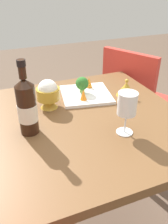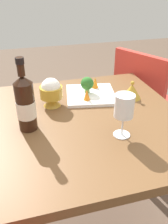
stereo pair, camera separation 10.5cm
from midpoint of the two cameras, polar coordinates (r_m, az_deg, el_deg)
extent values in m
plane|color=brown|center=(1.58, -2.08, -24.33)|extent=(8.00, 8.00, 0.00)
cube|color=brown|center=(1.09, -2.76, -2.35)|extent=(0.91, 0.91, 0.04)
cylinder|color=brown|center=(1.72, 5.50, -3.31)|extent=(0.05, 0.05, 0.68)
cylinder|color=brown|center=(1.58, -21.21, -9.01)|extent=(0.05, 0.05, 0.68)
cube|color=red|center=(1.89, 11.10, 2.89)|extent=(0.54, 0.54, 0.02)
cube|color=red|center=(1.66, 8.59, 7.23)|extent=(0.37, 0.22, 0.40)
cylinder|color=black|center=(2.20, 9.02, 0.54)|extent=(0.03, 0.03, 0.43)
cylinder|color=black|center=(2.07, 16.95, -2.50)|extent=(0.03, 0.03, 0.43)
cylinder|color=black|center=(1.95, 3.61, -3.19)|extent=(0.03, 0.03, 0.43)
cylinder|color=black|center=(1.81, 12.25, -6.98)|extent=(0.03, 0.03, 0.43)
cylinder|color=black|center=(0.97, -16.34, 0.36)|extent=(0.07, 0.07, 0.20)
cone|color=black|center=(0.92, -17.37, 6.70)|extent=(0.07, 0.07, 0.03)
cylinder|color=black|center=(0.90, -17.86, 9.61)|extent=(0.03, 0.03, 0.07)
cylinder|color=black|center=(0.90, -18.09, 10.98)|extent=(0.03, 0.03, 0.02)
cylinder|color=silver|center=(0.98, -16.25, -0.16)|extent=(0.08, 0.08, 0.07)
cylinder|color=white|center=(0.99, 6.59, -4.84)|extent=(0.07, 0.07, 0.00)
cylinder|color=white|center=(0.96, 6.74, -2.67)|extent=(0.01, 0.01, 0.08)
cylinder|color=white|center=(0.92, 7.07, 1.93)|extent=(0.08, 0.08, 0.09)
cone|color=gold|center=(1.17, -10.88, 2.04)|extent=(0.08, 0.08, 0.04)
cylinder|color=gold|center=(1.15, -11.12, 4.23)|extent=(0.11, 0.11, 0.05)
sphere|color=white|center=(1.14, -11.23, 5.25)|extent=(0.09, 0.09, 0.09)
cone|color=gold|center=(1.27, 7.66, 5.40)|extent=(0.10, 0.10, 0.07)
sphere|color=gold|center=(1.26, 7.80, 7.29)|extent=(0.02, 0.02, 0.02)
cube|color=white|center=(1.27, -1.91, 4.12)|extent=(0.29, 0.29, 0.02)
cylinder|color=#729E4C|center=(1.27, -2.82, 5.19)|extent=(0.03, 0.03, 0.03)
sphere|color=#2D6B28|center=(1.25, -2.86, 6.75)|extent=(0.07, 0.07, 0.07)
cone|color=orange|center=(1.19, -2.66, 4.06)|extent=(0.03, 0.03, 0.05)
cone|color=orange|center=(1.32, -1.09, 7.02)|extent=(0.04, 0.04, 0.06)
camera|label=1|loc=(0.05, -92.82, -1.63)|focal=38.48mm
camera|label=2|loc=(0.05, 87.18, 1.63)|focal=38.48mm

